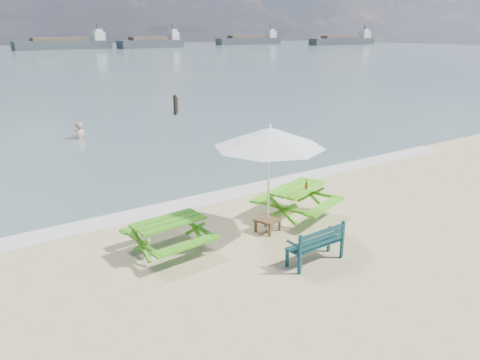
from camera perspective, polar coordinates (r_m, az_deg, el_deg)
foam_strip at (r=14.06m, az=-3.78°, el=-2.22°), size 22.00×0.90×0.01m
picnic_table_left at (r=10.74m, az=-8.61°, el=-6.87°), size 1.74×1.91×0.77m
picnic_table_right at (r=12.68m, az=7.01°, el=-2.71°), size 2.28×2.40×0.83m
park_bench at (r=10.36m, az=9.10°, el=-8.56°), size 1.36×0.49×0.83m
side_table at (r=11.76m, az=3.40°, el=-5.43°), size 0.67×0.67×0.35m
patio_umbrella at (r=11.07m, az=3.61°, el=5.21°), size 3.35×3.35×2.65m
beer_bottle at (r=12.35m, az=8.08°, el=-0.75°), size 0.07×0.07×0.27m
swimmer at (r=23.16m, az=-18.93°, el=4.47°), size 0.74×0.55×1.85m
mooring_pilings at (r=28.51m, az=-7.84°, el=8.85°), size 0.58×0.78×1.37m
cargo_ships at (r=142.60m, az=-8.45°, el=16.21°), size 144.34×27.20×4.40m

